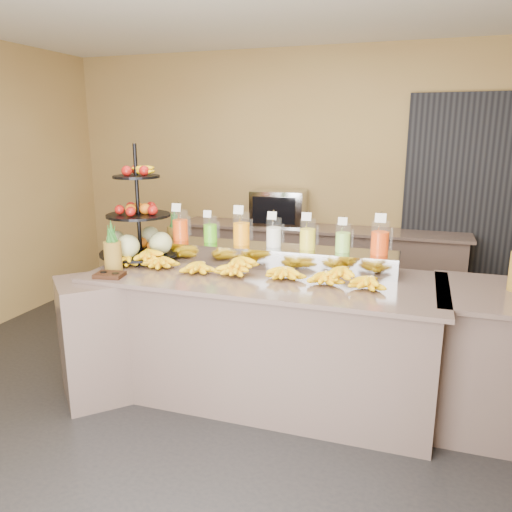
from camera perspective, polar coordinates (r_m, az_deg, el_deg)
The scene contains 18 objects.
ground at distance 3.68m, azimuth -0.63°, elevation -17.57°, with size 6.00×6.00×0.00m, color black.
room_envelope at distance 3.84m, azimuth 5.92°, elevation 13.20°, with size 6.04×5.02×2.82m.
buffet_counter at distance 3.71m, azimuth -1.04°, elevation -9.14°, with size 2.75×1.25×0.93m.
back_ledge at distance 5.51m, azimuth 6.96°, elevation -1.45°, with size 3.10×0.55×0.93m.
pitcher_tray at distance 3.80m, azimuth 2.03°, elevation -0.01°, with size 1.85×0.30×0.15m, color gray.
juice_pitcher_orange_a at distance 4.04m, azimuth -8.63°, elevation 3.31°, with size 0.13×0.13×0.31m.
juice_pitcher_green at distance 3.94m, azimuth -5.24°, elevation 2.90°, with size 0.11×0.12×0.27m.
juice_pitcher_orange_b at distance 3.84m, azimuth -1.68°, elevation 2.94°, with size 0.13×0.14×0.32m.
juice_pitcher_milk at distance 3.76m, azimuth 2.05°, elevation 2.52°, with size 0.12×0.12×0.29m.
juice_pitcher_lemon at distance 3.70m, azimuth 5.92°, elevation 2.29°, with size 0.12×0.13×0.29m.
juice_pitcher_lime at distance 3.66m, azimuth 9.90°, elevation 1.89°, with size 0.11×0.12×0.27m.
juice_pitcher_orange_c at distance 3.63m, azimuth 13.97°, elevation 1.82°, with size 0.13×0.13×0.31m.
banana_heap at distance 3.58m, azimuth -1.87°, elevation -1.00°, with size 2.10×0.19×0.17m.
fruit_stand at distance 4.07m, azimuth -12.66°, elevation 2.83°, with size 0.79×0.79×0.91m.
condiment_caddy at distance 3.67m, azimuth -16.38°, elevation -2.09°, with size 0.19×0.15×0.03m, color black.
pineapple_left_a at distance 3.80m, azimuth -16.06°, elevation 0.41°, with size 0.13×0.13×0.38m.
pineapple_left_b at distance 4.21m, azimuth -9.23°, elevation 2.17°, with size 0.12×0.12×0.39m.
oven_warmer at distance 5.47m, azimuth 2.65°, elevation 5.54°, with size 0.57×0.40×0.38m, color gray.
Camera 1 is at (1.02, -2.96, 1.93)m, focal length 35.00 mm.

